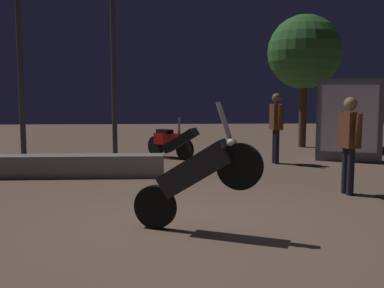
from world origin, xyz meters
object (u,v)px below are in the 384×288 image
(person_bystander_far, at_px, (349,137))
(streetlamp_near, at_px, (113,36))
(motorcycle_red_parked_left, at_px, (170,142))
(person_rider_beside, at_px, (276,122))
(motorcycle_black_foreground, at_px, (196,174))
(streetlamp_far, at_px, (19,35))
(kiosk_billboard, at_px, (349,120))

(person_bystander_far, distance_m, streetlamp_near, 7.29)
(motorcycle_red_parked_left, height_order, person_rider_beside, person_rider_beside)
(motorcycle_black_foreground, relative_size, streetlamp_far, 0.32)
(streetlamp_far, xyz_separation_m, kiosk_billboard, (8.35, -0.38, -2.14))
(streetlamp_near, distance_m, kiosk_billboard, 6.65)
(streetlamp_near, xyz_separation_m, kiosk_billboard, (6.12, -1.32, -2.24))
(streetlamp_near, bearing_deg, kiosk_billboard, -12.16)
(motorcycle_red_parked_left, distance_m, kiosk_billboard, 4.69)
(motorcycle_black_foreground, distance_m, person_rider_beside, 5.98)
(person_rider_beside, relative_size, streetlamp_far, 0.35)
(motorcycle_black_foreground, relative_size, kiosk_billboard, 0.78)
(motorcycle_black_foreground, bearing_deg, person_rider_beside, 89.27)
(motorcycle_red_parked_left, relative_size, streetlamp_near, 0.24)
(motorcycle_black_foreground, relative_size, person_bystander_far, 0.98)
(person_bystander_far, height_order, streetlamp_near, streetlamp_near)
(person_rider_beside, relative_size, kiosk_billboard, 0.83)
(person_bystander_far, bearing_deg, person_rider_beside, 86.21)
(motorcycle_black_foreground, relative_size, motorcycle_red_parked_left, 1.31)
(person_rider_beside, xyz_separation_m, kiosk_billboard, (1.97, 0.37, 0.01))
(motorcycle_black_foreground, bearing_deg, streetlamp_near, 126.33)
(person_bystander_far, bearing_deg, motorcycle_black_foreground, -154.26)
(person_rider_beside, distance_m, person_bystander_far, 3.51)
(person_bystander_far, relative_size, kiosk_billboard, 0.79)
(person_bystander_far, xyz_separation_m, streetlamp_near, (-4.59, 5.17, 2.30))
(person_rider_beside, height_order, kiosk_billboard, kiosk_billboard)
(streetlamp_near, relative_size, kiosk_billboard, 2.48)
(motorcycle_red_parked_left, bearing_deg, person_rider_beside, 22.81)
(motorcycle_red_parked_left, relative_size, person_bystander_far, 0.75)
(motorcycle_red_parked_left, bearing_deg, streetlamp_near, -156.24)
(motorcycle_red_parked_left, height_order, streetlamp_far, streetlamp_far)
(motorcycle_black_foreground, distance_m, kiosk_billboard, 7.28)
(motorcycle_black_foreground, distance_m, motorcycle_red_parked_left, 6.61)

